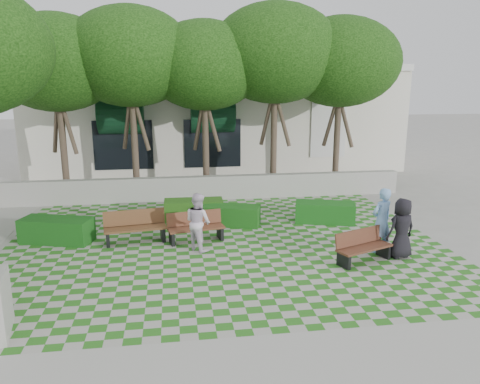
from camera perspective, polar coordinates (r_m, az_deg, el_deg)
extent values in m
plane|color=gray|center=(12.10, -1.32, -8.22)|extent=(90.00, 90.00, 0.00)
plane|color=#2B721E|center=(13.02, -1.87, -6.57)|extent=(12.00, 12.00, 0.00)
cube|color=#9E9B93|center=(7.98, 3.13, -20.76)|extent=(16.00, 2.00, 0.01)
cube|color=#9E9B93|center=(17.86, -3.78, 0.53)|extent=(15.00, 0.36, 0.90)
cube|color=#4E291B|center=(12.20, 14.95, -6.60)|extent=(1.59, 1.01, 0.05)
cube|color=#4E291B|center=(12.27, 14.28, -5.30)|extent=(1.46, 0.67, 0.38)
cube|color=black|center=(11.81, 12.53, -8.14)|extent=(0.24, 0.43, 0.37)
cube|color=black|center=(12.73, 17.07, -6.81)|extent=(0.24, 0.43, 0.37)
cube|color=#59301E|center=(13.29, -5.36, -4.41)|extent=(1.65, 0.78, 0.05)
cube|color=#59301E|center=(13.43, -5.62, -3.16)|extent=(1.58, 0.42, 0.40)
cube|color=black|center=(13.21, -8.32, -5.54)|extent=(0.17, 0.45, 0.39)
cube|color=black|center=(13.53, -2.44, -4.93)|extent=(0.17, 0.45, 0.39)
cube|color=#53331C|center=(13.45, -12.64, -4.34)|extent=(1.77, 0.77, 0.06)
cube|color=#53331C|center=(13.61, -12.78, -3.00)|extent=(1.71, 0.37, 0.43)
cube|color=black|center=(13.49, -15.82, -5.45)|extent=(0.16, 0.48, 0.42)
cube|color=black|center=(13.58, -9.39, -4.98)|extent=(0.16, 0.48, 0.42)
cube|color=#154F17|center=(15.26, 10.30, -2.46)|extent=(2.00, 1.25, 0.65)
cube|color=#154A13|center=(14.74, -1.10, -2.86)|extent=(1.92, 1.24, 0.63)
cube|color=#204E14|center=(15.36, -5.66, -2.16)|extent=(1.91, 0.81, 0.66)
cube|color=#124513|center=(14.20, -21.44, -4.37)|extent=(2.11, 1.33, 0.69)
imported|color=#7EAEE5|center=(12.85, 16.88, -3.36)|extent=(0.75, 0.62, 1.75)
imported|color=black|center=(12.66, 19.11, -4.21)|extent=(0.86, 0.66, 1.57)
imported|color=silver|center=(12.56, -5.13, -3.63)|extent=(0.94, 0.97, 1.57)
cylinder|color=#47382B|center=(19.38, -20.70, 4.84)|extent=(0.26, 0.26, 3.64)
ellipsoid|color=#1E4C11|center=(19.20, -21.54, 14.45)|extent=(4.80, 4.80, 3.60)
cylinder|color=#47382B|center=(18.97, -12.70, 5.47)|extent=(0.26, 0.26, 3.81)
ellipsoid|color=#1E4C11|center=(18.81, -13.26, 15.77)|extent=(5.00, 5.00, 3.75)
cylinder|color=#47382B|center=(18.98, -4.20, 5.43)|extent=(0.26, 0.26, 3.58)
ellipsoid|color=#1E4C11|center=(18.79, -4.37, 15.13)|extent=(4.60, 4.60, 3.45)
cylinder|color=#47382B|center=(19.36, 4.13, 6.10)|extent=(0.26, 0.26, 3.92)
ellipsoid|color=#1E4C11|center=(19.22, 4.32, 16.50)|extent=(5.20, 5.20, 3.90)
cylinder|color=#47382B|center=(20.13, 11.69, 5.82)|extent=(0.26, 0.26, 3.70)
ellipsoid|color=#1E4C11|center=(19.96, 12.16, 15.24)|extent=(4.80, 4.80, 3.60)
cube|color=silver|center=(25.53, -3.08, 9.18)|extent=(18.00, 8.00, 5.00)
cube|color=white|center=(21.47, -2.13, 15.01)|extent=(18.00, 0.30, 0.30)
cube|color=black|center=(22.67, 10.71, 7.62)|extent=(1.40, 0.10, 2.40)
cylinder|color=#0E351C|center=(21.48, -14.26, 9.26)|extent=(3.00, 1.80, 1.80)
cube|color=black|center=(21.62, -14.04, 5.56)|extent=(2.60, 0.08, 2.20)
cylinder|color=#0E351C|center=(21.45, -3.43, 9.65)|extent=(3.00, 1.80, 1.80)
cube|color=black|center=(21.60, -3.37, 5.94)|extent=(2.60, 0.08, 2.20)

